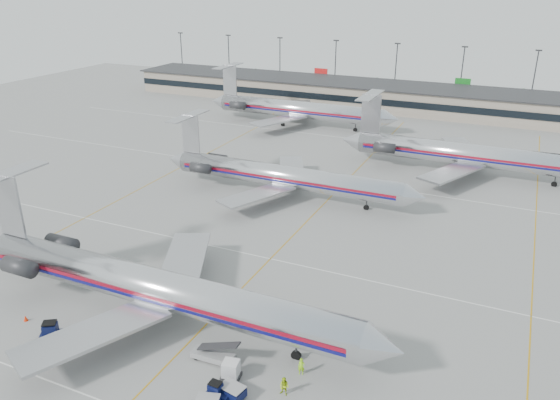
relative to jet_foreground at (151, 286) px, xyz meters
The scene contains 16 objects.
ground 9.22m from the jet_foreground, 48.70° to the left, with size 260.00×260.00×0.00m, color gray.
apron_markings 17.65m from the jet_foreground, 71.21° to the left, with size 160.00×0.15×0.02m, color silver.
terminal 104.44m from the jet_foreground, 86.95° to the left, with size 162.00×17.00×6.25m.
light_mast_row 118.55m from the jet_foreground, 87.31° to the left, with size 163.60×0.40×15.28m.
jet_foreground is the anchor object (origin of this frame).
jet_second_row 36.30m from the jet_foreground, 93.19° to the left, with size 44.19×26.02×11.57m.
jet_third_row 63.23m from the jet_foreground, 68.33° to the left, with size 47.12×28.99×12.89m.
jet_back_row 80.20m from the jet_foreground, 102.43° to the left, with size 47.12×28.98×12.88m.
tug_left 10.20m from the jet_foreground, 132.95° to the right, with size 2.69×2.31×1.97m.
tug_center 14.36m from the jet_foreground, 32.04° to the right, with size 2.01×1.06×1.61m.
cart_inner 15.01m from the jet_foreground, 27.71° to the right, with size 2.32×1.80×1.18m.
uld_container 13.00m from the jet_foreground, 22.21° to the right, with size 1.88×1.66×1.75m.
belt_loader 10.20m from the jet_foreground, 20.09° to the right, with size 4.78×1.62×2.51m.
ramp_worker_near 17.48m from the jet_foreground, ahead, with size 0.59×0.39×1.63m, color #97E615.
ramp_worker_far 17.70m from the jet_foreground, 15.70° to the right, with size 0.85×0.66×1.74m, color #ADCE13.
cone_left 13.54m from the jet_foreground, 152.98° to the right, with size 0.45×0.45×0.61m, color red.
Camera 1 is at (25.92, -44.22, 32.85)m, focal length 35.00 mm.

